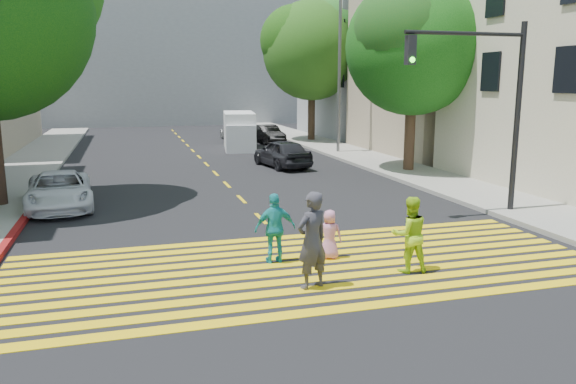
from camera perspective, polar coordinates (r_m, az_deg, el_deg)
name	(u,v)px	position (r m, az deg, el deg)	size (l,w,h in m)	color
ground	(328,286)	(11.70, 4.12, -9.49)	(120.00, 120.00, 0.00)	black
sidewalk_left	(37,159)	(32.86, -24.15, 3.09)	(3.00, 40.00, 0.15)	gray
sidewalk_right	(385,164)	(28.40, 9.85, 2.79)	(3.00, 60.00, 0.15)	gray
curb_red	(15,233)	(17.04, -26.02, -3.72)	(0.20, 8.00, 0.16)	maroon
crosswalk	(309,266)	(12.83, 2.15, -7.56)	(13.40, 5.30, 0.01)	yellow
lane_line	(196,154)	(33.24, -9.36, 3.88)	(0.12, 34.40, 0.01)	yellow
building_right_tan	(460,66)	(34.81, 17.07, 12.11)	(10.00, 10.00, 10.00)	tan
building_right_grey	(379,70)	(44.46, 9.20, 12.13)	(10.00, 10.00, 10.00)	gray
backdrop_block	(163,62)	(58.42, -12.61, 12.72)	(30.00, 8.00, 12.00)	gray
tree_right_near	(414,39)	(26.37, 12.69, 14.90)	(8.04, 8.04, 8.82)	#3B2F1F
tree_right_far	(313,45)	(39.42, 2.58, 14.68)	(8.58, 8.23, 9.72)	#3A261C
pedestrian_man	(312,240)	(11.27, 2.46, -4.93)	(0.73, 0.48, 2.00)	#37363E
pedestrian_woman	(410,234)	(12.56, 12.26, -4.23)	(0.82, 0.64, 1.69)	#A5D81C
pedestrian_child	(330,234)	(13.27, 4.24, -4.32)	(0.58, 0.37, 1.18)	#C979A3
pedestrian_extra	(275,228)	(12.89, -1.32, -3.71)	(0.96, 0.40, 1.63)	teal
white_sedan	(59,190)	(19.92, -22.21, 0.14)	(2.01, 4.35, 1.21)	white
dark_car_near	(282,153)	(27.47, -0.61, 3.97)	(1.64, 4.07, 1.39)	black
silver_car	(235,131)	(40.61, -5.36, 6.16)	(1.76, 4.33, 1.26)	#BCBCBC
dark_car_parked	(268,134)	(38.25, -2.07, 5.88)	(1.32, 3.77, 1.24)	black
white_van	(239,132)	(35.01, -4.96, 6.11)	(2.46, 5.01, 2.26)	white
traffic_signal	(488,92)	(18.10, 19.69, 9.52)	(4.01, 0.34, 5.89)	black
street_lamp	(337,55)	(32.51, 4.96, 13.66)	(2.19, 0.62, 9.71)	slate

